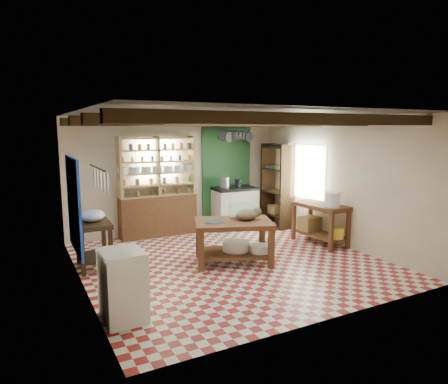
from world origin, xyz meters
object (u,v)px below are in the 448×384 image
prep_table (94,245)px  cat (247,215)px  right_counter (320,224)px  work_table (233,242)px  white_cabinet (123,285)px  stove (234,208)px

prep_table → cat: bearing=-18.3°
right_counter → cat: size_ratio=2.77×
work_table → cat: 0.54m
prep_table → cat: cat is taller
white_cabinet → prep_table: bearing=88.0°
right_counter → cat: bearing=-177.3°
white_cabinet → right_counter: size_ratio=0.76×
work_table → stove: 2.54m
white_cabinet → right_counter: 4.63m
cat → right_counter: bearing=17.9°
cat → work_table: bearing=-178.7°
prep_table → white_cabinet: white_cabinet is taller
stove → white_cabinet: 4.92m
work_table → stove: (1.25, 2.21, 0.11)m
work_table → right_counter: right_counter is taller
right_counter → cat: 1.95m
work_table → stove: stove is taller
prep_table → white_cabinet: bearing=-88.7°
white_cabinet → cat: size_ratio=2.10×
stove → cat: bearing=-110.9°
stove → prep_table: size_ratio=1.24×
right_counter → cat: cat is taller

